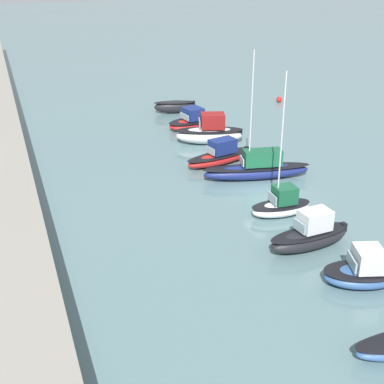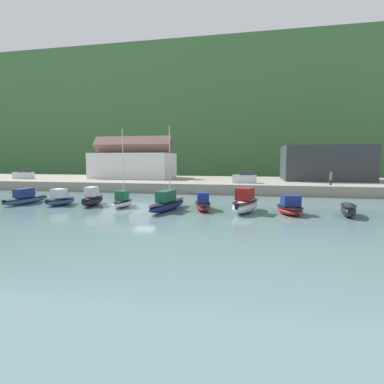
# 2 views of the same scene
# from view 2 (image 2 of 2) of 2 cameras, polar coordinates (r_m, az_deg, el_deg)

# --- Properties ---
(ground_plane) EXTENTS (320.00, 320.00, 0.00)m
(ground_plane) POSITION_cam_2_polar(r_m,az_deg,el_deg) (36.19, -9.03, -3.13)
(ground_plane) COLOR slate
(hillside_backdrop) EXTENTS (240.00, 51.00, 42.39)m
(hillside_backdrop) POSITION_cam_2_polar(r_m,az_deg,el_deg) (119.20, 5.31, 13.59)
(hillside_backdrop) COLOR #42703D
(hillside_backdrop) RESTS_ON ground_plane
(quay_promenade) EXTENTS (136.99, 25.27, 1.71)m
(quay_promenade) POSITION_cam_2_polar(r_m,az_deg,el_deg) (63.04, -0.18, 1.69)
(quay_promenade) COLOR gray
(quay_promenade) RESTS_ON ground_plane
(harbor_clubhouse) EXTENTS (17.69, 10.06, 9.29)m
(harbor_clubhouse) POSITION_cam_2_polar(r_m,az_deg,el_deg) (68.42, -11.09, 5.40)
(harbor_clubhouse) COLOR white
(harbor_clubhouse) RESTS_ON quay_promenade
(yacht_club_building) EXTENTS (15.90, 11.88, 6.86)m
(yacht_club_building) POSITION_cam_2_polar(r_m,az_deg,el_deg) (65.66, 23.87, 5.08)
(yacht_club_building) COLOR #2D3338
(yacht_club_building) RESTS_ON quay_promenade
(moored_boat_0) EXTENTS (2.54, 7.32, 2.03)m
(moored_boat_0) POSITION_cam_2_polar(r_m,az_deg,el_deg) (45.34, -29.07, -1.05)
(moored_boat_0) COLOR #33568E
(moored_boat_0) RESTS_ON ground_plane
(moored_boat_1) EXTENTS (3.33, 4.57, 2.11)m
(moored_boat_1) POSITION_cam_2_polar(r_m,az_deg,el_deg) (41.85, -23.83, -1.29)
(moored_boat_1) COLOR #33568E
(moored_boat_1) RESTS_ON ground_plane
(moored_boat_2) EXTENTS (2.11, 5.38, 2.39)m
(moored_boat_2) POSITION_cam_2_polar(r_m,az_deg,el_deg) (40.12, -18.44, -1.21)
(moored_boat_2) COLOR black
(moored_boat_2) RESTS_ON ground_plane
(moored_boat_3) EXTENTS (1.86, 4.15, 9.49)m
(moored_boat_3) POSITION_cam_2_polar(r_m,az_deg,el_deg) (37.73, -13.07, -1.67)
(moored_boat_3) COLOR white
(moored_boat_3) RESTS_ON ground_plane
(moored_boat_4) EXTENTS (3.30, 8.48, 9.70)m
(moored_boat_4) POSITION_cam_2_polar(r_m,az_deg,el_deg) (34.47, -4.73, -2.12)
(moored_boat_4) COLOR navy
(moored_boat_4) RESTS_ON ground_plane
(moored_boat_5) EXTENTS (3.12, 6.34, 2.04)m
(moored_boat_5) POSITION_cam_2_polar(r_m,az_deg,el_deg) (35.04, 2.04, -2.17)
(moored_boat_5) COLOR red
(moored_boat_5) RESTS_ON ground_plane
(moored_boat_6) EXTENTS (3.86, 6.42, 2.74)m
(moored_boat_6) POSITION_cam_2_polar(r_m,az_deg,el_deg) (33.49, 10.13, -2.15)
(moored_boat_6) COLOR silver
(moored_boat_6) RESTS_ON ground_plane
(moored_boat_7) EXTENTS (3.33, 5.12, 2.04)m
(moored_boat_7) POSITION_cam_2_polar(r_m,az_deg,el_deg) (33.82, 18.14, -2.78)
(moored_boat_7) COLOR red
(moored_boat_7) RESTS_ON ground_plane
(moored_boat_8) EXTENTS (2.38, 4.63, 1.34)m
(moored_boat_8) POSITION_cam_2_polar(r_m,az_deg,el_deg) (34.81, 27.62, -2.95)
(moored_boat_8) COLOR black
(moored_boat_8) RESTS_ON ground_plane
(parked_car_1) EXTENTS (4.28, 1.99, 2.16)m
(parked_car_1) POSITION_cam_2_polar(r_m,az_deg,el_deg) (53.75, 9.99, 2.70)
(parked_car_1) COLOR silver
(parked_car_1) RESTS_ON quay_promenade
(parked_car_2) EXTENTS (4.24, 1.89, 2.16)m
(parked_car_2) POSITION_cam_2_polar(r_m,az_deg,el_deg) (74.07, -29.42, 2.93)
(parked_car_2) COLOR silver
(parked_car_2) RESTS_ON quay_promenade
(person_on_quay) EXTENTS (0.40, 0.40, 2.14)m
(person_on_quay) POSITION_cam_2_polar(r_m,az_deg,el_deg) (53.48, 24.94, 2.40)
(person_on_quay) COLOR #232838
(person_on_quay) RESTS_ON quay_promenade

